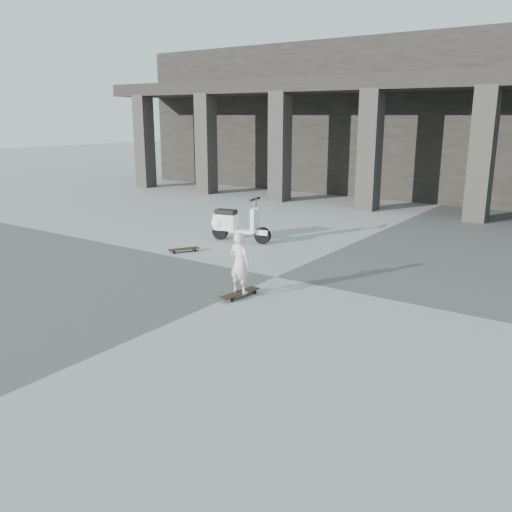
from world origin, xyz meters
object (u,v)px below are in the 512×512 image
Objects in this scene: longboard at (240,293)px; scooter at (231,223)px; skateboard_spare at (184,249)px; child at (240,263)px.

scooter reaches higher than longboard.
scooter reaches higher than skateboard_spare.
scooter is at bearing 25.34° from skateboard_spare.
skateboard_spare is 0.66× the size of child.
child is at bearing -60.58° from scooter.
scooter is at bearing -50.81° from child.
longboard is 0.80× the size of child.
child is 0.67× the size of scooter.
child is 4.52m from scooter.
child reaches higher than longboard.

